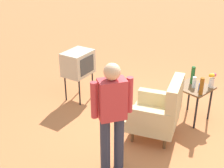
% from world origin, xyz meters
% --- Properties ---
extents(ground_plane, '(60.00, 60.00, 0.00)m').
position_xyz_m(ground_plane, '(0.00, 0.00, 0.00)').
color(ground_plane, '#B76B3D').
extents(armchair, '(1.03, 1.04, 1.06)m').
position_xyz_m(armchair, '(0.17, -0.08, 0.50)').
color(armchair, brown).
rests_on(armchair, ground).
extents(side_table, '(0.56, 0.56, 0.66)m').
position_xyz_m(side_table, '(-0.73, -0.05, 0.56)').
color(side_table, black).
rests_on(side_table, ground).
extents(tv_on_stand, '(0.70, 0.58, 1.03)m').
position_xyz_m(tv_on_stand, '(0.31, -2.07, 0.78)').
color(tv_on_stand, black).
rests_on(tv_on_stand, ground).
extents(person_standing, '(0.53, 0.35, 1.64)m').
position_xyz_m(person_standing, '(1.25, -0.03, 0.94)').
color(person_standing, '#2D3347').
rests_on(person_standing, ground).
extents(bottle_short_clear, '(0.06, 0.06, 0.20)m').
position_xyz_m(bottle_short_clear, '(-0.69, -0.04, 0.76)').
color(bottle_short_clear, silver).
rests_on(bottle_short_clear, side_table).
extents(bottle_wine_green, '(0.07, 0.07, 0.32)m').
position_xyz_m(bottle_wine_green, '(-0.82, -0.16, 0.82)').
color(bottle_wine_green, '#1E5623').
rests_on(bottle_wine_green, side_table).
extents(bottle_tall_amber, '(0.07, 0.07, 0.30)m').
position_xyz_m(bottle_tall_amber, '(-0.56, 0.19, 0.81)').
color(bottle_tall_amber, brown).
rests_on(bottle_tall_amber, side_table).
extents(soda_can_blue, '(0.07, 0.07, 0.12)m').
position_xyz_m(soda_can_blue, '(-0.68, 0.10, 0.72)').
color(soda_can_blue, blue).
rests_on(soda_can_blue, side_table).
extents(flower_vase, '(0.15, 0.10, 0.27)m').
position_xyz_m(flower_vase, '(-0.93, 0.16, 0.81)').
color(flower_vase, silver).
rests_on(flower_vase, side_table).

